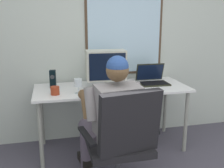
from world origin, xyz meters
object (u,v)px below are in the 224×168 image
object	(u,v)px
desk	(112,93)
crt_monitor	(106,66)
person_seated	(112,117)
desk_speaker	(53,79)
laptop	(152,78)
coffee_mug	(55,91)
office_chair	(123,137)
wine_glass	(78,83)

from	to	relation	value
desk	crt_monitor	bearing A→B (deg)	165.28
person_seated	desk_speaker	size ratio (longest dim) A/B	6.20
person_seated	laptop	xyz separation A→B (m)	(0.65, 0.67, 0.17)
coffee_mug	crt_monitor	bearing A→B (deg)	17.36
desk	laptop	distance (m)	0.53
desk_speaker	office_chair	bearing A→B (deg)	-61.96
wine_glass	coffee_mug	xyz separation A→B (m)	(-0.23, 0.01, -0.06)
person_seated	crt_monitor	world-z (taller)	person_seated
wine_glass	coffee_mug	world-z (taller)	wine_glass
person_seated	crt_monitor	xyz separation A→B (m)	(0.08, 0.62, 0.35)
desk	wine_glass	bearing A→B (deg)	-156.54
coffee_mug	desk_speaker	bearing A→B (deg)	92.63
wine_glass	crt_monitor	bearing A→B (deg)	29.43
wine_glass	laptop	bearing A→B (deg)	14.68
desk	wine_glass	size ratio (longest dim) A/B	11.01
crt_monitor	desk	bearing A→B (deg)	-14.72
person_seated	desk_speaker	world-z (taller)	person_seated
crt_monitor	laptop	bearing A→B (deg)	4.88
office_chair	desk_speaker	size ratio (longest dim) A/B	5.02
desk	desk_speaker	distance (m)	0.68
office_chair	coffee_mug	xyz separation A→B (m)	(-0.52, 0.71, 0.24)
person_seated	desk	bearing A→B (deg)	76.57
laptop	desk	bearing A→B (deg)	-172.70
crt_monitor	wine_glass	size ratio (longest dim) A/B	2.85
desk	desk_speaker	size ratio (longest dim) A/B	8.77
crt_monitor	coffee_mug	world-z (taller)	crt_monitor
desk	coffee_mug	bearing A→B (deg)	-165.64
person_seated	laptop	world-z (taller)	person_seated
desk	office_chair	size ratio (longest dim) A/B	1.75
desk	person_seated	world-z (taller)	person_seated
office_chair	person_seated	size ratio (longest dim) A/B	0.81
office_chair	desk_speaker	xyz separation A→B (m)	(-0.53, 1.00, 0.29)
laptop	wine_glass	xyz separation A→B (m)	(-0.90, -0.24, 0.05)
office_chair	coffee_mug	distance (m)	0.91
laptop	desk_speaker	world-z (taller)	laptop
crt_monitor	wine_glass	world-z (taller)	crt_monitor
office_chair	coffee_mug	bearing A→B (deg)	126.20
person_seated	wine_glass	world-z (taller)	person_seated
desk_speaker	coffee_mug	size ratio (longest dim) A/B	2.18
laptop	coffee_mug	xyz separation A→B (m)	(-1.13, -0.23, -0.02)
desk_speaker	coffee_mug	distance (m)	0.30
wine_glass	coffee_mug	size ratio (longest dim) A/B	1.73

